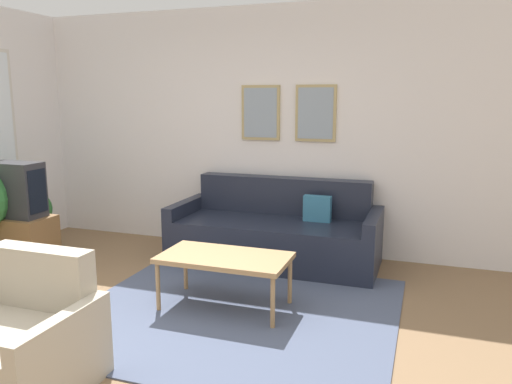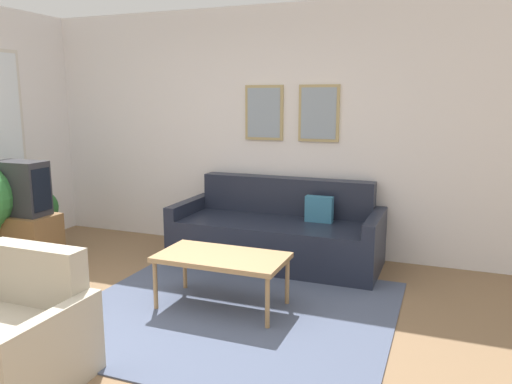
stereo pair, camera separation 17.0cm
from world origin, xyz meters
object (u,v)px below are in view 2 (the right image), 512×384
(couch, at_px, (278,234))
(armchair, at_px, (7,341))
(tv, at_px, (21,188))
(coffee_table, at_px, (222,260))

(couch, height_order, armchair, couch)
(couch, bearing_deg, tv, -155.09)
(couch, distance_m, coffee_table, 1.29)
(armchair, bearing_deg, couch, 96.85)
(couch, relative_size, armchair, 2.43)
(couch, relative_size, tv, 3.95)
(coffee_table, xyz_separation_m, armchair, (-0.73, -1.48, -0.14))
(coffee_table, xyz_separation_m, tv, (-2.30, 0.19, 0.41))
(couch, distance_m, armchair, 2.87)
(couch, relative_size, coffee_table, 2.04)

